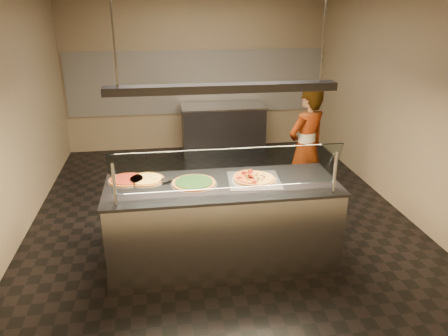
{
  "coord_description": "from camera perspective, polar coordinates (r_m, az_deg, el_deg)",
  "views": [
    {
      "loc": [
        -0.75,
        -5.38,
        2.75
      ],
      "look_at": [
        -0.08,
        -0.92,
        1.02
      ],
      "focal_mm": 35.0,
      "sensor_mm": 36.0,
      "label": 1
    }
  ],
  "objects": [
    {
      "name": "tile_band",
      "position": [
        8.52,
        -3.48,
        11.14
      ],
      "size": [
        4.9,
        0.02,
        1.2
      ],
      "primitive_type": "cube",
      "color": "silver",
      "rests_on": "wall_back"
    },
    {
      "name": "lamp_rod_right",
      "position": [
        4.54,
        12.97,
        17.26
      ],
      "size": [
        0.02,
        0.02,
        1.01
      ],
      "primitive_type": "cylinder",
      "color": "#B7B7BC",
      "rests_on": "ceiling"
    },
    {
      "name": "half_pizza_pepperoni",
      "position": [
        4.71,
        2.65,
        -1.31
      ],
      "size": [
        0.27,
        0.48,
        0.05
      ],
      "color": "brown",
      "rests_on": "perforated_tray"
    },
    {
      "name": "serving_counter",
      "position": [
        4.85,
        -0.2,
        -7.13
      ],
      "size": [
        2.49,
        0.94,
        0.93
      ],
      "color": "#B7B7BC",
      "rests_on": "ground"
    },
    {
      "name": "half_pizza_sausage",
      "position": [
        4.76,
        5.23,
        -1.25
      ],
      "size": [
        0.27,
        0.48,
        0.04
      ],
      "color": "brown",
      "rests_on": "perforated_tray"
    },
    {
      "name": "perforated_tray",
      "position": [
        4.74,
        3.94,
        -1.55
      ],
      "size": [
        0.6,
        0.6,
        0.01
      ],
      "color": "silver",
      "rests_on": "serving_counter"
    },
    {
      "name": "prep_table",
      "position": [
        8.34,
        -0.14,
        5.08
      ],
      "size": [
        1.56,
        0.74,
        0.93
      ],
      "color": "#37373C",
      "rests_on": "ground"
    },
    {
      "name": "ground",
      "position": [
        6.09,
        -0.59,
        -5.95
      ],
      "size": [
        5.0,
        6.0,
        0.02
      ],
      "primitive_type": "cube",
      "color": "black",
      "rests_on": "ground"
    },
    {
      "name": "sneeze_guard",
      "position": [
        4.22,
        0.47,
        -0.19
      ],
      "size": [
        2.25,
        0.18,
        0.54
      ],
      "color": "#B7B7BC",
      "rests_on": "serving_counter"
    },
    {
      "name": "wall_back",
      "position": [
        8.52,
        -3.53,
        12.5
      ],
      "size": [
        5.0,
        0.02,
        3.0
      ],
      "primitive_type": "cube",
      "color": "#8F7C5C",
      "rests_on": "ground"
    },
    {
      "name": "pizza_spatula",
      "position": [
        4.76,
        -8.51,
        -1.36
      ],
      "size": [
        0.27,
        0.19,
        0.02
      ],
      "color": "#B7B7BC",
      "rests_on": "pizza_spinach"
    },
    {
      "name": "wall_right",
      "position": [
        6.41,
        22.4,
        8.18
      ],
      "size": [
        0.02,
        6.0,
        3.0
      ],
      "primitive_type": "cube",
      "color": "#8F7C5C",
      "rests_on": "ground"
    },
    {
      "name": "wall_left",
      "position": [
        5.8,
        -26.21,
        6.38
      ],
      "size": [
        0.02,
        6.0,
        3.0
      ],
      "primitive_type": "cube",
      "color": "#8F7C5C",
      "rests_on": "ground"
    },
    {
      "name": "pizza_cheese",
      "position": [
        4.8,
        -10.17,
        -1.47
      ],
      "size": [
        0.42,
        0.42,
        0.03
      ],
      "color": "silver",
      "rests_on": "serving_counter"
    },
    {
      "name": "pizza_spinach",
      "position": [
        4.64,
        -3.96,
        -1.92
      ],
      "size": [
        0.49,
        0.49,
        0.03
      ],
      "color": "silver",
      "rests_on": "serving_counter"
    },
    {
      "name": "pizza_tomato",
      "position": [
        4.83,
        -12.52,
        -1.49
      ],
      "size": [
        0.42,
        0.42,
        0.03
      ],
      "color": "silver",
      "rests_on": "serving_counter"
    },
    {
      "name": "heat_lamp_housing",
      "position": [
        4.35,
        -0.22,
        10.38
      ],
      "size": [
        2.3,
        0.18,
        0.08
      ],
      "primitive_type": "cube",
      "color": "#37373C",
      "rests_on": "ceiling"
    },
    {
      "name": "worker",
      "position": [
        6.13,
        10.67,
        2.58
      ],
      "size": [
        0.74,
        0.65,
        1.7
      ],
      "primitive_type": "imported",
      "rotation": [
        0.0,
        0.0,
        3.62
      ],
      "color": "#2B2930",
      "rests_on": "ground"
    },
    {
      "name": "lamp_rod_left",
      "position": [
        4.25,
        -14.3,
        16.94
      ],
      "size": [
        0.02,
        0.02,
        1.01
      ],
      "primitive_type": "cylinder",
      "color": "#B7B7BC",
      "rests_on": "ceiling"
    },
    {
      "name": "wall_front",
      "position": [
        2.78,
        8.02,
        -5.93
      ],
      "size": [
        5.0,
        0.02,
        3.0
      ],
      "primitive_type": "cube",
      "color": "#8F7C5C",
      "rests_on": "ground"
    }
  ]
}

